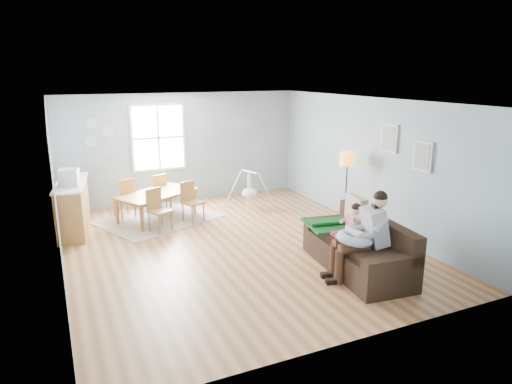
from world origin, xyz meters
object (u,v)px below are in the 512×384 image
sofa (360,251)px  toddler (350,223)px  floor_lamp (347,165)px  chair_nw (126,196)px  baby_swing (250,192)px  dining_table (158,206)px  counter (73,206)px  chair_se (191,199)px  father (364,233)px  chair_sw (157,207)px  storage_cube (383,255)px  chair_ne (158,190)px  monitor (69,177)px

sofa → toddler: size_ratio=2.72×
floor_lamp → chair_nw: 4.89m
chair_nw → floor_lamp: bearing=-30.1°
sofa → baby_swing: 3.93m
toddler → chair_nw: 5.16m
dining_table → counter: (-1.75, -0.02, 0.22)m
dining_table → chair_se: chair_se is taller
father → chair_nw: size_ratio=1.56×
toddler → floor_lamp: floor_lamp is taller
father → chair_sw: 4.36m
dining_table → sofa: bearing=-88.4°
storage_cube → counter: bearing=136.8°
floor_lamp → counter: floor_lamp is taller
storage_cube → chair_ne: size_ratio=0.73×
chair_sw → chair_ne: (0.34, 1.44, -0.01)m
sofa → chair_se: (-1.82, 3.64, 0.18)m
father → chair_se: size_ratio=1.63×
chair_sw → chair_se: 0.88m
dining_table → chair_nw: 0.77m
toddler → chair_nw: bearing=125.9°
dining_table → chair_nw: bearing=119.5°
chair_se → baby_swing: bearing=10.3°
chair_se → sofa: bearing=-63.5°
chair_nw → dining_table: bearing=-30.7°
father → baby_swing: bearing=91.6°
baby_swing → counter: bearing=178.8°
floor_lamp → chair_ne: 4.44m
toddler → storage_cube: (0.36, -0.44, -0.46)m
storage_cube → chair_nw: chair_nw is taller
sofa → baby_swing: size_ratio=2.02×
sofa → chair_ne: bearing=115.7°
floor_lamp → dining_table: bearing=150.0°
chair_se → chair_nw: bearing=149.1°
chair_ne → chair_sw: bearing=-103.3°
father → chair_ne: bearing=112.8°
dining_table → chair_ne: size_ratio=1.99×
chair_se → monitor: size_ratio=2.07×
sofa → counter: bearing=136.4°
storage_cube → chair_nw: size_ratio=0.69×
chair_ne → monitor: bearing=-150.7°
toddler → floor_lamp: bearing=56.9°
father → counter: size_ratio=0.75×
storage_cube → counter: counter is taller
floor_lamp → chair_se: 3.45m
sofa → counter: (-4.20, 4.00, 0.21)m
chair_se → counter: (-2.38, 0.36, 0.03)m
father → floor_lamp: floor_lamp is taller
chair_ne → dining_table: bearing=-103.0°
sofa → chair_se: bearing=116.5°
counter → toddler: bearing=-42.4°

